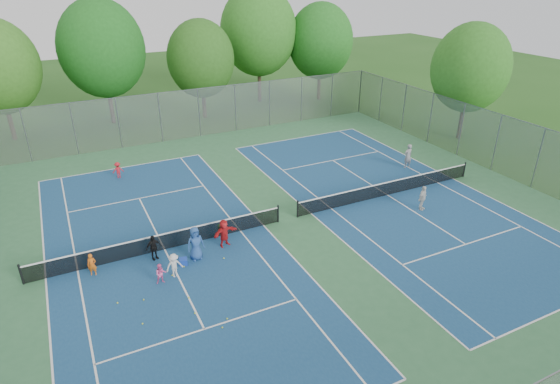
# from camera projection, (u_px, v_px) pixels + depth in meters

# --- Properties ---
(ground) EXTENTS (120.00, 120.00, 0.00)m
(ground) POSITION_uv_depth(u_px,v_px,m) (288.00, 220.00, 26.39)
(ground) COLOR #245219
(ground) RESTS_ON ground
(court_pad) EXTENTS (32.00, 32.00, 0.01)m
(court_pad) POSITION_uv_depth(u_px,v_px,m) (288.00, 220.00, 26.38)
(court_pad) COLOR #31693F
(court_pad) RESTS_ON ground
(court_left) EXTENTS (10.97, 23.77, 0.01)m
(court_left) POSITION_uv_depth(u_px,v_px,m) (165.00, 249.00, 23.59)
(court_left) COLOR navy
(court_left) RESTS_ON court_pad
(court_right) EXTENTS (10.97, 23.77, 0.01)m
(court_right) POSITION_uv_depth(u_px,v_px,m) (387.00, 195.00, 29.17)
(court_right) COLOR navy
(court_right) RESTS_ON court_pad
(net_left) EXTENTS (12.87, 0.10, 0.91)m
(net_left) POSITION_uv_depth(u_px,v_px,m) (164.00, 242.00, 23.40)
(net_left) COLOR black
(net_left) RESTS_ON ground
(net_right) EXTENTS (12.87, 0.10, 0.91)m
(net_right) POSITION_uv_depth(u_px,v_px,m) (388.00, 189.00, 28.98)
(net_right) COLOR black
(net_right) RESTS_ON ground
(fence_north) EXTENTS (32.00, 0.10, 4.00)m
(fence_north) POSITION_uv_depth(u_px,v_px,m) (199.00, 113.00, 38.41)
(fence_north) COLOR gray
(fence_north) RESTS_ON ground
(fence_east) EXTENTS (0.10, 32.00, 4.00)m
(fence_east) POSITION_uv_depth(u_px,v_px,m) (496.00, 143.00, 31.90)
(fence_east) COLOR gray
(fence_east) RESTS_ON ground
(tree_nl) EXTENTS (7.20, 7.20, 10.69)m
(tree_nl) POSITION_uv_depth(u_px,v_px,m) (102.00, 49.00, 39.66)
(tree_nl) COLOR #443326
(tree_nl) RESTS_ON ground
(tree_nc) EXTENTS (6.00, 6.00, 8.85)m
(tree_nc) POSITION_uv_depth(u_px,v_px,m) (201.00, 59.00, 41.75)
(tree_nc) COLOR #443326
(tree_nc) RESTS_ON ground
(tree_nr) EXTENTS (7.60, 7.60, 11.42)m
(tree_nr) POSITION_uv_depth(u_px,v_px,m) (258.00, 31.00, 46.24)
(tree_nr) COLOR #443326
(tree_nr) RESTS_ON ground
(tree_ne) EXTENTS (6.60, 6.60, 9.77)m
(tree_ne) POSITION_uv_depth(u_px,v_px,m) (321.00, 41.00, 47.49)
(tree_ne) COLOR #443326
(tree_ne) RESTS_ON ground
(tree_side_e) EXTENTS (6.00, 6.00, 9.20)m
(tree_side_e) POSITION_uv_depth(u_px,v_px,m) (470.00, 68.00, 36.29)
(tree_side_e) COLOR #443326
(tree_side_e) RESTS_ON ground
(ball_crate) EXTENTS (0.46, 0.46, 0.32)m
(ball_crate) POSITION_uv_depth(u_px,v_px,m) (183.00, 262.00, 22.36)
(ball_crate) COLOR #163BAB
(ball_crate) RESTS_ON ground
(ball_hopper) EXTENTS (0.36, 0.36, 0.53)m
(ball_hopper) POSITION_uv_depth(u_px,v_px,m) (220.00, 230.00, 24.87)
(ball_hopper) COLOR #278F2C
(ball_hopper) RESTS_ON ground
(student_a) EXTENTS (0.46, 0.37, 1.11)m
(student_a) POSITION_uv_depth(u_px,v_px,m) (92.00, 265.00, 21.45)
(student_a) COLOR orange
(student_a) RESTS_ON ground
(student_b) EXTENTS (0.52, 0.42, 1.00)m
(student_b) POSITION_uv_depth(u_px,v_px,m) (161.00, 274.00, 20.92)
(student_b) COLOR pink
(student_b) RESTS_ON ground
(student_c) EXTENTS (0.81, 0.50, 1.20)m
(student_c) POSITION_uv_depth(u_px,v_px,m) (174.00, 265.00, 21.32)
(student_c) COLOR silver
(student_c) RESTS_ON ground
(student_d) EXTENTS (0.83, 0.51, 1.32)m
(student_d) POSITION_uv_depth(u_px,v_px,m) (153.00, 248.00, 22.57)
(student_d) COLOR black
(student_d) RESTS_ON ground
(student_e) EXTENTS (0.89, 0.61, 1.74)m
(student_e) POSITION_uv_depth(u_px,v_px,m) (195.00, 243.00, 22.50)
(student_e) COLOR #264D8E
(student_e) RESTS_ON ground
(student_f) EXTENTS (1.45, 0.79, 1.49)m
(student_f) POSITION_uv_depth(u_px,v_px,m) (224.00, 233.00, 23.62)
(student_f) COLOR red
(student_f) RESTS_ON ground
(child_far_baseline) EXTENTS (0.75, 0.47, 1.12)m
(child_far_baseline) POSITION_uv_depth(u_px,v_px,m) (118.00, 170.00, 31.33)
(child_far_baseline) COLOR red
(child_far_baseline) RESTS_ON ground
(instructor) EXTENTS (0.65, 0.44, 1.76)m
(instructor) POSITION_uv_depth(u_px,v_px,m) (408.00, 156.00, 32.77)
(instructor) COLOR gray
(instructor) RESTS_ON ground
(teen_court_b) EXTENTS (0.96, 0.68, 1.51)m
(teen_court_b) POSITION_uv_depth(u_px,v_px,m) (423.00, 198.00, 27.15)
(teen_court_b) COLOR silver
(teen_court_b) RESTS_ON ground
(tennis_ball_0) EXTENTS (0.07, 0.07, 0.07)m
(tennis_ball_0) POSITION_uv_depth(u_px,v_px,m) (189.00, 298.00, 20.12)
(tennis_ball_0) COLOR #C3D431
(tennis_ball_0) RESTS_ON ground
(tennis_ball_1) EXTENTS (0.07, 0.07, 0.07)m
(tennis_ball_1) POSITION_uv_depth(u_px,v_px,m) (172.00, 276.00, 21.58)
(tennis_ball_1) COLOR yellow
(tennis_ball_1) RESTS_ON ground
(tennis_ball_2) EXTENTS (0.07, 0.07, 0.07)m
(tennis_ball_2) POSITION_uv_depth(u_px,v_px,m) (143.00, 324.00, 18.66)
(tennis_ball_2) COLOR #D3EB36
(tennis_ball_2) RESTS_ON ground
(tennis_ball_3) EXTENTS (0.07, 0.07, 0.07)m
(tennis_ball_3) POSITION_uv_depth(u_px,v_px,m) (224.00, 259.00, 22.83)
(tennis_ball_3) COLOR #E9F238
(tennis_ball_3) RESTS_ON ground
(tennis_ball_4) EXTENTS (0.07, 0.07, 0.07)m
(tennis_ball_4) POSITION_uv_depth(u_px,v_px,m) (227.00, 319.00, 18.93)
(tennis_ball_4) COLOR #B7D431
(tennis_ball_4) RESTS_ON ground
(tennis_ball_5) EXTENTS (0.07, 0.07, 0.07)m
(tennis_ball_5) POSITION_uv_depth(u_px,v_px,m) (144.00, 300.00, 20.00)
(tennis_ball_5) COLOR #B5C62E
(tennis_ball_5) RESTS_ON ground
(tennis_ball_6) EXTENTS (0.07, 0.07, 0.07)m
(tennis_ball_6) POSITION_uv_depth(u_px,v_px,m) (184.00, 267.00, 22.20)
(tennis_ball_6) COLOR gold
(tennis_ball_6) RESTS_ON ground
(tennis_ball_7) EXTENTS (0.07, 0.07, 0.07)m
(tennis_ball_7) POSITION_uv_depth(u_px,v_px,m) (195.00, 313.00, 19.23)
(tennis_ball_7) COLOR #A7C62E
(tennis_ball_7) RESTS_ON ground
(tennis_ball_8) EXTENTS (0.07, 0.07, 0.07)m
(tennis_ball_8) POSITION_uv_depth(u_px,v_px,m) (118.00, 303.00, 19.82)
(tennis_ball_8) COLOR yellow
(tennis_ball_8) RESTS_ON ground
(tennis_ball_9) EXTENTS (0.07, 0.07, 0.07)m
(tennis_ball_9) POSITION_uv_depth(u_px,v_px,m) (222.00, 328.00, 18.47)
(tennis_ball_9) COLOR gold
(tennis_ball_9) RESTS_ON ground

